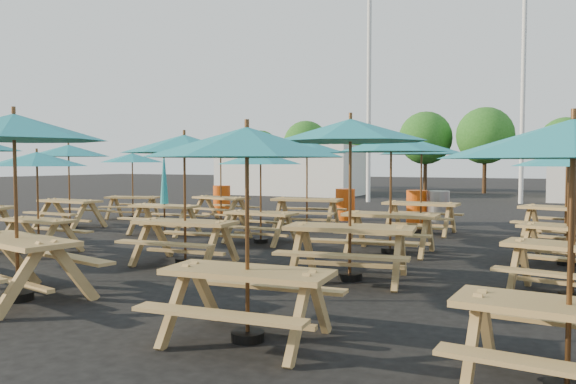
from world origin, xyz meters
The scene contains 31 objects.
ground centered at (0.00, 0.00, 0.00)m, with size 120.00×120.00×0.00m, color black.
picnic_unit_2 centered at (-6.23, 0.18, 2.06)m, with size 2.27×2.27×2.37m.
picnic_unit_3 centered at (-6.49, 3.05, 1.89)m, with size 2.59×2.59×2.17m.
picnic_unit_5 centered at (-3.33, -3.27, 1.81)m, with size 2.05×2.05×2.08m.
picnic_unit_6 centered at (-2.95, 0.28, 0.93)m, with size 1.88×1.67×2.25m.
picnic_unit_7 centered at (-3.26, 3.39, 2.04)m, with size 2.58×2.58×2.34m.
picnic_unit_8 centered at (-0.24, -6.16, 2.18)m, with size 2.80×2.80×2.51m.
picnic_unit_9 centered at (0.13, -2.97, 2.06)m, with size 2.43×2.43×2.37m.
picnic_unit_10 centered at (0.04, 0.00, 1.84)m, with size 2.10×2.10×2.12m.
picnic_unit_11 centered at (-0.25, 3.20, 2.16)m, with size 2.64×2.64×2.48m.
picnic_unit_12 centered at (3.39, -6.26, 1.94)m, with size 2.28×2.28×2.23m.
picnic_unit_13 centered at (3.29, -2.94, 2.21)m, with size 2.75×2.75×2.55m.
picnic_unit_14 centered at (3.12, -0.09, 2.11)m, with size 2.37×2.37×2.42m.
picnic_unit_15 centered at (2.94, 3.33, 2.10)m, with size 2.33×2.33×2.42m.
picnic_unit_16 centered at (6.35, -6.35, 1.91)m, with size 2.20×2.20×2.20m.
picnic_unit_17 centered at (6.42, -2.83, 1.94)m, with size 2.41×2.41×2.24m.
picnic_unit_18 centered at (6.35, 0.01, 1.82)m, with size 2.39×2.39×2.09m.
picnic_unit_19 centered at (6.32, 3.10, 2.15)m, with size 2.83×2.83×2.48m.
waste_bin_0 centered at (-4.99, 6.08, 0.50)m, with size 0.62×0.62×1.00m, color #D54A0C.
waste_bin_1 centered at (-0.03, 5.68, 0.50)m, with size 0.62×0.62×1.00m, color #D54A0C.
waste_bin_2 centered at (2.25, 5.79, 0.50)m, with size 0.62×0.62×1.00m, color #D54A0C.
waste_bin_3 centered at (2.93, 5.68, 0.50)m, with size 0.62×0.62×1.00m, color gray.
mast_0 centered at (-2.00, 14.00, 6.00)m, with size 0.20×0.20×12.00m, color silver.
mast_1 centered at (4.50, 16.00, 6.00)m, with size 0.20×0.20×12.00m, color silver.
event_tent_0 centered at (-8.00, 18.00, 1.40)m, with size 8.00×4.00×2.80m, color silver.
tree_0 centered at (-14.07, 25.25, 2.83)m, with size 2.80×2.80×4.24m.
tree_1 centered at (-9.74, 23.90, 3.15)m, with size 3.11×3.11×4.72m.
tree_2 centered at (-6.39, 23.65, 2.62)m, with size 2.59×2.59×3.93m.
tree_3 centered at (-1.75, 24.72, 3.41)m, with size 3.36×3.36×5.09m.
tree_4 centered at (1.90, 24.26, 3.46)m, with size 3.41×3.41×5.17m.
tree_5 centered at (6.22, 24.67, 2.97)m, with size 2.94×2.94×4.45m.
Camera 1 is at (6.30, -11.20, 1.84)m, focal length 35.00 mm.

